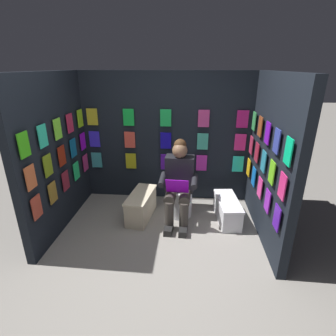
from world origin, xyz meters
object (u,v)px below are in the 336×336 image
person_reading (179,182)px  comic_longbox_far (227,210)px  comic_longbox_near (141,205)px  toilet (180,193)px

person_reading → comic_longbox_far: bearing=-173.0°
comic_longbox_near → toilet: bearing=-152.4°
toilet → comic_longbox_far: 0.74m
comic_longbox_far → comic_longbox_near: bearing=-4.7°
comic_longbox_far → person_reading: bearing=-1.8°
toilet → comic_longbox_far: size_ratio=1.05×
comic_longbox_near → comic_longbox_far: size_ratio=1.01×
toilet → person_reading: size_ratio=0.65×
person_reading → comic_longbox_far: (-0.71, -0.05, -0.43)m
toilet → comic_longbox_near: 0.61m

